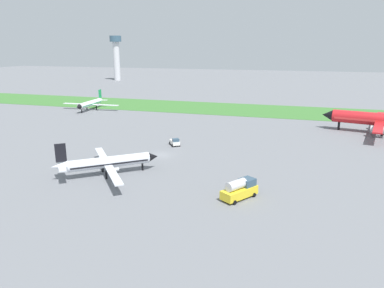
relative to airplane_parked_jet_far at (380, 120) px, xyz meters
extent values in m
plane|color=slate|center=(-50.85, -36.16, -3.99)|extent=(600.00, 600.00, 0.00)
cube|color=#3D7533|center=(-50.85, 28.27, -3.95)|extent=(360.00, 28.00, 0.08)
cylinder|color=red|center=(-0.60, 0.13, 0.08)|extent=(23.70, 8.50, 3.59)
cone|color=black|center=(-13.35, 2.90, 0.08)|extent=(3.93, 4.13, 3.51)
cube|color=red|center=(-0.60, 0.13, -0.19)|extent=(22.44, 8.29, 0.50)
cube|color=red|center=(-1.63, -7.65, -0.54)|extent=(5.56, 15.78, 0.36)
cube|color=red|center=(1.70, 7.64, -0.54)|extent=(5.56, 15.78, 0.36)
cylinder|color=#B7BABF|center=(-1.03, -4.90, -1.83)|extent=(4.24, 2.76, 1.97)
cylinder|color=#B7BABF|center=(1.10, 4.89, -1.83)|extent=(4.24, 2.76, 1.97)
cylinder|color=black|center=(-10.16, 2.21, -2.85)|extent=(0.65, 0.65, 2.28)
cylinder|color=black|center=(0.39, -2.97, -2.85)|extent=(0.65, 0.65, 2.28)
cylinder|color=black|center=(1.59, 2.54, -2.85)|extent=(0.65, 0.65, 2.28)
cylinder|color=silver|center=(-55.63, -50.76, -1.45)|extent=(13.22, 11.21, 2.12)
cone|color=black|center=(-49.02, -45.45, -1.45)|extent=(2.95, 2.95, 2.08)
cone|color=silver|center=(-62.56, -56.34, -1.18)|extent=(3.51, 3.35, 1.91)
cube|color=black|center=(-55.63, -50.76, -1.61)|extent=(12.58, 10.72, 0.30)
cube|color=silver|center=(-59.61, -46.49, -1.82)|extent=(8.46, 10.01, 0.21)
cube|color=silver|center=(-52.31, -55.57, -1.82)|extent=(8.46, 10.01, 0.21)
cylinder|color=#B7BABF|center=(-57.83, -47.75, -1.82)|extent=(1.75, 1.59, 0.68)
cylinder|color=#B7BABF|center=(-53.16, -53.56, -1.82)|extent=(1.75, 1.59, 0.68)
cube|color=black|center=(-62.23, -56.07, 1.31)|extent=(1.65, 1.39, 3.39)
cube|color=silver|center=(-63.16, -54.92, -1.24)|extent=(2.85, 3.11, 0.17)
cube|color=silver|center=(-61.30, -57.23, -1.24)|extent=(2.85, 3.11, 0.17)
cylinder|color=black|center=(-50.67, -46.78, -3.25)|extent=(0.38, 0.38, 1.48)
cylinder|color=black|center=(-57.77, -49.79, -3.25)|extent=(0.38, 0.38, 1.48)
cylinder|color=black|center=(-55.14, -53.06, -3.25)|extent=(0.38, 0.38, 1.48)
cylinder|color=white|center=(-98.11, 10.91, -1.50)|extent=(2.74, 15.03, 2.08)
cone|color=black|center=(-97.74, 2.61, -1.50)|extent=(2.13, 2.17, 2.04)
cone|color=white|center=(-98.50, 19.62, -1.24)|extent=(2.00, 2.99, 1.87)
cube|color=#198C4C|center=(-98.11, 10.91, -1.66)|extent=(2.75, 14.20, 0.29)
cube|color=white|center=(-92.42, 11.58, -1.86)|extent=(11.48, 1.96, 0.21)
cube|color=white|center=(-103.84, 11.07, -1.86)|extent=(11.48, 1.96, 0.21)
cylinder|color=#B7BABF|center=(-94.45, 10.90, -1.86)|extent=(0.74, 1.69, 0.66)
cylinder|color=#B7BABF|center=(-101.76, 10.58, -1.86)|extent=(0.74, 1.69, 0.66)
cube|color=#198C4C|center=(-98.48, 19.21, 1.20)|extent=(0.33, 1.88, 3.32)
cube|color=white|center=(-97.03, 19.27, -1.29)|extent=(2.96, 1.37, 0.17)
cube|color=white|center=(-99.93, 19.14, -1.29)|extent=(2.96, 1.37, 0.17)
cylinder|color=black|center=(-97.83, 4.68, -3.27)|extent=(0.37, 0.37, 1.45)
cylinder|color=black|center=(-96.10, 12.04, -3.27)|extent=(0.37, 0.37, 1.45)
cylinder|color=black|center=(-100.21, 11.85, -3.27)|extent=(0.37, 0.37, 1.45)
cube|color=white|center=(-50.63, -27.58, -3.19)|extent=(3.53, 3.98, 0.90)
cube|color=#334C60|center=(-50.06, -28.41, -2.39)|extent=(1.98, 1.93, 0.70)
cylinder|color=black|center=(-49.17, -28.10, -3.64)|extent=(0.60, 0.72, 0.70)
cylinder|color=black|center=(-50.65, -29.13, -3.64)|extent=(0.60, 0.72, 0.70)
cylinder|color=black|center=(-50.60, -26.03, -3.64)|extent=(0.60, 0.72, 0.70)
cylinder|color=black|center=(-52.09, -27.05, -3.64)|extent=(0.60, 0.72, 0.70)
cube|color=yellow|center=(-30.20, -54.79, -2.94)|extent=(5.60, 6.74, 1.40)
cylinder|color=silver|center=(-30.63, -55.44, -1.47)|extent=(3.26, 3.83, 1.54)
cube|color=#334C60|center=(-29.19, -53.28, -1.64)|extent=(2.98, 3.07, 1.20)
cylinder|color=black|center=(-29.94, -52.23, -3.64)|extent=(0.60, 0.72, 0.70)
cylinder|color=black|center=(-27.94, -53.56, -3.64)|extent=(0.60, 0.72, 0.70)
cylinder|color=black|center=(-32.46, -56.02, -3.64)|extent=(0.60, 0.72, 0.70)
cylinder|color=black|center=(-30.47, -57.35, -3.64)|extent=(0.60, 0.72, 0.70)
cylinder|color=silver|center=(-146.44, 124.51, 9.25)|extent=(4.40, 4.40, 26.49)
cylinder|color=#38566B|center=(-146.44, 124.51, 24.49)|extent=(8.00, 8.00, 4.00)
camera|label=1|loc=(-22.36, -108.13, 19.76)|focal=33.52mm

